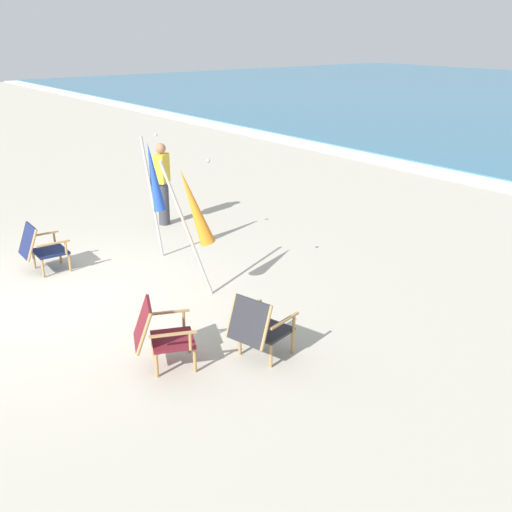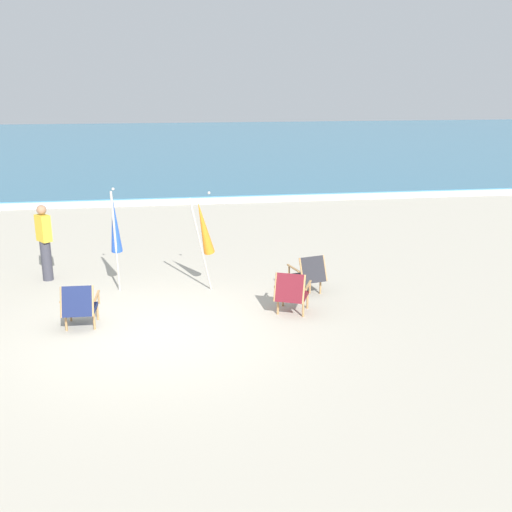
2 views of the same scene
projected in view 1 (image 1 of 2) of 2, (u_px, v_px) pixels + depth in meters
ground_plane at (50, 304)px, 8.55m from camera, size 80.00×80.00×0.00m
surf_band at (499, 184)px, 15.05m from camera, size 80.00×1.10×0.06m
beach_chair_back_left at (40, 247)px, 9.53m from camera, size 0.61×0.71×0.81m
beach_chair_front_left at (259, 326)px, 6.99m from camera, size 0.72×0.80×0.81m
beach_chair_front_right at (159, 333)px, 6.83m from camera, size 0.80×0.85×0.82m
umbrella_furled_orange at (194, 208)px, 8.41m from camera, size 0.56×0.68×2.03m
umbrella_furled_blue at (153, 178)px, 9.83m from camera, size 0.25×0.38×2.12m
person_near_chairs at (163, 183)px, 11.75m from camera, size 0.36×0.39×1.63m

